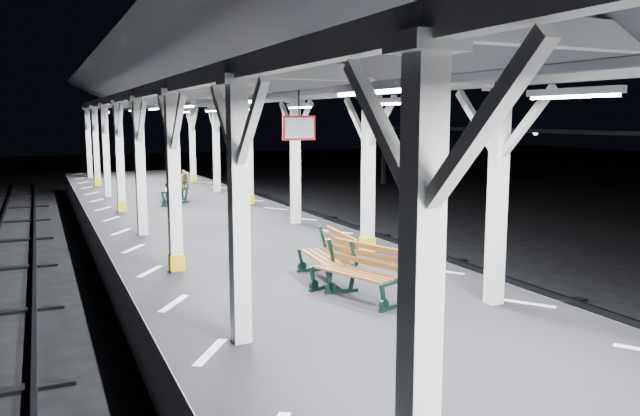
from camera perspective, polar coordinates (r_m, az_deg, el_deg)
ground at (r=10.90m, az=0.00°, el=-12.21°), size 120.00×120.00×0.00m
platform at (r=10.73m, az=0.00°, el=-9.71°), size 6.00×50.00×1.00m
hazard_stripes_left at (r=9.87m, az=-13.21°, el=-8.48°), size 1.00×48.00×0.01m
hazard_stripes_right at (r=11.78m, az=10.98°, el=-5.68°), size 1.00×48.00×0.01m
track_right at (r=13.61m, az=19.76°, el=-8.16°), size 2.20×60.00×0.16m
canopy at (r=10.22m, az=0.05°, el=12.45°), size 5.40×49.00×4.65m
bench_near at (r=9.83m, az=3.62°, el=-5.66°), size 1.05×1.65×0.84m
bench_mid at (r=10.79m, az=0.98°, el=-4.35°), size 0.73×1.63×0.86m
bench_far at (r=21.21m, az=-12.97°, el=1.80°), size 1.12×1.88×0.96m
bench_extra at (r=22.05m, az=-12.72°, el=2.07°), size 0.85×1.85×0.97m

